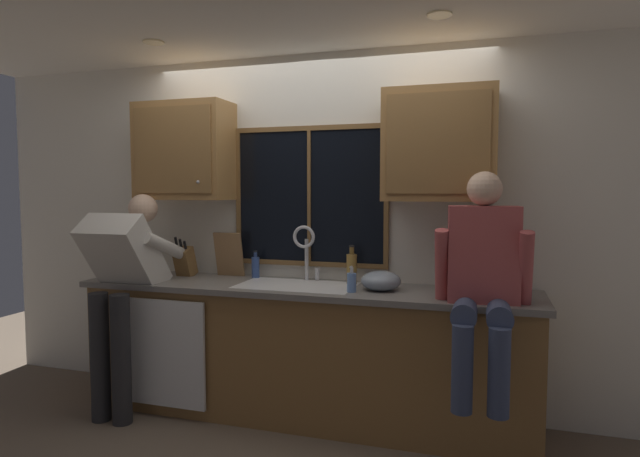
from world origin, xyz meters
TOP-DOWN VIEW (x-y plane):
  - back_wall at (0.00, 0.06)m, footprint 5.48×0.12m
  - ceiling_downlight_left at (-0.92, -0.60)m, footprint 0.14×0.14m
  - ceiling_downlight_right at (0.92, -0.60)m, footprint 0.14×0.14m
  - window_glass at (-0.04, -0.01)m, footprint 1.10×0.02m
  - window_frame_top at (-0.04, -0.02)m, footprint 1.17×0.02m
  - window_frame_bottom at (-0.04, -0.02)m, footprint 1.17×0.02m
  - window_frame_left at (-0.60, -0.02)m, footprint 0.03×0.02m
  - window_frame_right at (0.53, -0.02)m, footprint 0.03×0.02m
  - window_mullion_center at (-0.04, -0.02)m, footprint 0.02×0.02m
  - lower_cabinet_run at (0.00, -0.29)m, footprint 3.08×0.58m
  - countertop at (0.00, -0.31)m, footprint 3.14×0.62m
  - dishwasher_front at (-0.88, -0.61)m, footprint 0.60×0.02m
  - upper_cabinet_left at (-0.97, -0.17)m, footprint 0.71×0.36m
  - upper_cabinet_right at (0.90, -0.17)m, footprint 0.71×0.36m
  - sink at (-0.04, -0.30)m, footprint 0.80×0.46m
  - faucet at (-0.03, -0.12)m, footprint 0.18×0.09m
  - person_standing at (-1.21, -0.60)m, footprint 0.53×0.70m
  - person_sitting_on_counter at (1.18, -0.57)m, footprint 0.54×0.61m
  - knife_block at (-0.98, -0.17)m, footprint 0.12×0.18m
  - cutting_board at (-0.65, -0.09)m, footprint 0.22×0.09m
  - mixing_bowl at (0.55, -0.29)m, footprint 0.26×0.26m
  - soap_dispenser at (0.38, -0.42)m, footprint 0.06×0.07m
  - bottle_green_glass at (0.31, -0.13)m, footprint 0.07×0.07m
  - bottle_tall_clear at (-0.43, -0.09)m, footprint 0.06×0.06m

SIDE VIEW (x-z plane):
  - lower_cabinet_run at x=0.00m, z-range 0.00..0.88m
  - dishwasher_front at x=-0.88m, z-range 0.09..0.83m
  - sink at x=-0.04m, z-range 0.72..0.93m
  - countertop at x=0.00m, z-range 0.88..0.92m
  - person_standing at x=-1.21m, z-range 0.18..1.73m
  - mixing_bowl at x=0.55m, z-range 0.91..1.04m
  - soap_dispenser at x=0.38m, z-range 0.90..1.07m
  - bottle_tall_clear at x=-0.43m, z-range 0.90..1.11m
  - knife_block at x=-0.98m, z-range 0.87..1.19m
  - bottle_green_glass at x=0.31m, z-range 0.90..1.17m
  - window_frame_bottom at x=-0.04m, z-range 1.01..1.05m
  - cutting_board at x=-0.65m, z-range 0.92..1.25m
  - person_sitting_on_counter at x=1.18m, z-range 0.47..1.73m
  - faucet at x=-0.03m, z-range 0.97..1.37m
  - back_wall at x=0.00m, z-range 0.00..2.55m
  - window_glass at x=-0.04m, z-range 1.05..2.00m
  - window_frame_left at x=-0.60m, z-range 1.05..2.00m
  - window_frame_right at x=0.53m, z-range 1.05..2.00m
  - window_mullion_center at x=-0.04m, z-range 1.05..2.00m
  - upper_cabinet_left at x=-0.97m, z-range 1.50..2.22m
  - upper_cabinet_right at x=0.90m, z-range 1.50..2.22m
  - window_frame_top at x=-0.04m, z-range 2.00..2.04m
  - ceiling_downlight_left at x=-0.92m, z-range 2.54..2.55m
  - ceiling_downlight_right at x=0.92m, z-range 2.54..2.55m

